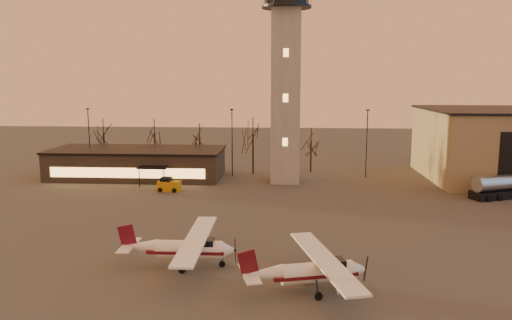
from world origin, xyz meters
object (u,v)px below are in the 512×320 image
at_px(terminal, 137,163).
at_px(cessna_front, 319,275).
at_px(service_cart, 169,186).
at_px(control_tower, 286,66).
at_px(cessna_rear, 191,252).
at_px(fuel_truck, 500,189).

relative_size(terminal, cessna_front, 2.10).
xyz_separation_m(terminal, service_cart, (6.82, -8.86, -1.47)).
bearing_deg(cessna_front, service_cart, 105.80).
xyz_separation_m(cessna_front, service_cart, (-17.79, 30.21, -0.45)).
xyz_separation_m(control_tower, cessna_front, (2.62, -37.09, -15.18)).
xyz_separation_m(terminal, cessna_rear, (14.92, -35.11, -1.00)).
bearing_deg(terminal, control_tower, -5.15).
bearing_deg(cessna_front, terminal, 107.51).
distance_m(control_tower, fuel_truck, 31.67).
xyz_separation_m(terminal, fuel_truck, (48.56, -10.13, -1.02)).
bearing_deg(service_cart, control_tower, 30.18).
bearing_deg(control_tower, terminal, 174.85).
distance_m(control_tower, cessna_rear, 37.12).
bearing_deg(terminal, cessna_front, -57.79).
xyz_separation_m(cessna_rear, fuel_truck, (33.64, 24.98, -0.02)).
relative_size(cessna_front, service_cart, 4.04).
bearing_deg(service_cart, cessna_front, -53.73).
bearing_deg(fuel_truck, terminal, 146.27).
height_order(cessna_front, fuel_truck, cessna_front).
relative_size(cessna_front, cessna_rear, 0.99).
height_order(cessna_front, cessna_rear, cessna_rear).
bearing_deg(fuel_truck, service_cart, 156.31).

